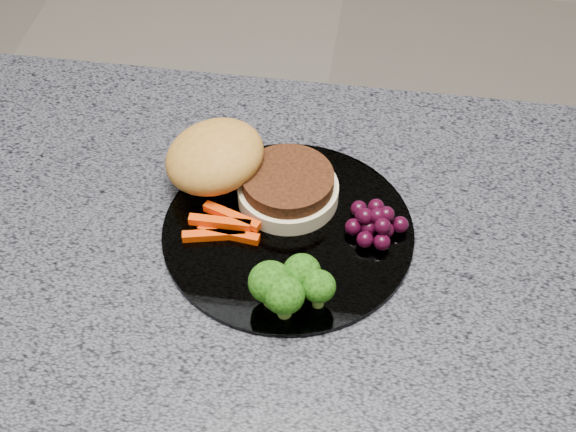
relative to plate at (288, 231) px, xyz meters
name	(u,v)px	position (x,y,z in m)	size (l,w,h in m)	color
countertop	(202,272)	(-0.08, -0.05, -0.02)	(1.20, 0.60, 0.04)	#53545F
plate	(288,231)	(0.00, 0.00, 0.00)	(0.26, 0.26, 0.01)	white
burger	(241,171)	(-0.06, 0.05, 0.03)	(0.20, 0.13, 0.06)	beige
carrot_sticks	(225,226)	(-0.06, -0.01, 0.01)	(0.08, 0.05, 0.02)	#EB3B03
broccoli	(289,285)	(0.01, -0.09, 0.03)	(0.08, 0.07, 0.05)	olive
grape_bunch	(375,222)	(0.09, 0.01, 0.02)	(0.06, 0.06, 0.03)	black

